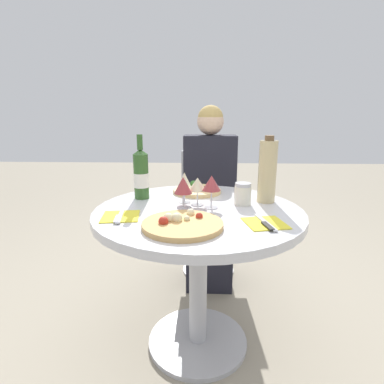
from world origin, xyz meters
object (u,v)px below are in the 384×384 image
(seated_diner, at_px, (209,205))
(chair_behind_diner, at_px, (209,212))
(dining_table, at_px, (198,240))
(tall_carafe, at_px, (267,171))
(wine_bottle, at_px, (141,174))
(pizza_large, at_px, (182,224))

(seated_diner, bearing_deg, chair_behind_diner, -90.00)
(dining_table, bearing_deg, tall_carafe, 20.86)
(dining_table, relative_size, wine_bottle, 2.93)
(pizza_large, bearing_deg, wine_bottle, 120.27)
(seated_diner, relative_size, tall_carafe, 3.74)
(pizza_large, relative_size, tall_carafe, 0.96)
(dining_table, bearing_deg, pizza_large, -104.23)
(seated_diner, relative_size, pizza_large, 3.88)
(dining_table, xyz_separation_m, wine_bottle, (-0.29, 0.16, 0.28))
(seated_diner, height_order, pizza_large, seated_diner)
(dining_table, height_order, tall_carafe, tall_carafe)
(tall_carafe, bearing_deg, wine_bottle, 176.35)
(wine_bottle, distance_m, tall_carafe, 0.62)
(pizza_large, xyz_separation_m, wine_bottle, (-0.23, 0.40, 0.11))
(chair_behind_diner, bearing_deg, wine_bottle, 61.00)
(tall_carafe, bearing_deg, pizza_large, -137.14)
(dining_table, relative_size, chair_behind_diner, 1.08)
(chair_behind_diner, bearing_deg, pizza_large, 83.23)
(wine_bottle, relative_size, tall_carafe, 1.00)
(dining_table, relative_size, tall_carafe, 2.94)
(dining_table, height_order, chair_behind_diner, chair_behind_diner)
(pizza_large, distance_m, wine_bottle, 0.47)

